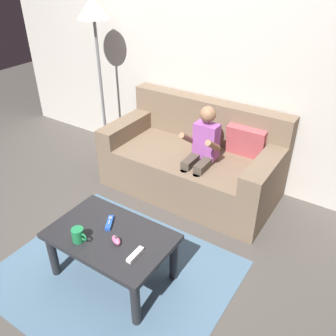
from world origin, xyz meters
TOP-DOWN VIEW (x-y plane):
  - ground_plane at (0.00, 0.00)m, footprint 9.70×9.70m
  - wall_back at (0.00, 1.54)m, footprint 4.85×0.05m
  - couch at (0.21, 1.15)m, footprint 1.60×0.80m
  - person_seated_on_couch at (0.37, 0.97)m, footprint 0.29×0.36m
  - coffee_table at (0.29, -0.13)m, footprint 0.83×0.53m
  - area_rug at (0.29, -0.13)m, footprint 1.59×1.32m
  - game_remote_white_near_edge at (0.55, -0.19)m, footprint 0.04×0.14m
  - nunchuk_pink at (0.37, -0.17)m, footprint 0.10×0.08m
  - game_remote_blue_far_corner at (0.22, -0.05)m, footprint 0.10×0.14m
  - coffee_mug at (0.16, -0.28)m, footprint 0.12×0.08m
  - floor_lamp at (-0.97, 1.22)m, footprint 0.32×0.32m

SIDE VIEW (x-z plane):
  - ground_plane at x=0.00m, z-range 0.00..0.00m
  - area_rug at x=0.29m, z-range 0.00..0.01m
  - couch at x=0.21m, z-range -0.12..0.70m
  - coffee_table at x=0.29m, z-range 0.13..0.51m
  - game_remote_white_near_edge at x=0.55m, z-range 0.39..0.41m
  - game_remote_blue_far_corner at x=0.22m, z-range 0.39..0.41m
  - nunchuk_pink at x=0.37m, z-range 0.38..0.43m
  - coffee_mug at x=0.16m, z-range 0.39..0.48m
  - person_seated_on_couch at x=0.37m, z-range 0.07..0.98m
  - wall_back at x=0.00m, z-range 0.00..2.50m
  - floor_lamp at x=-0.97m, z-range 0.60..2.24m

